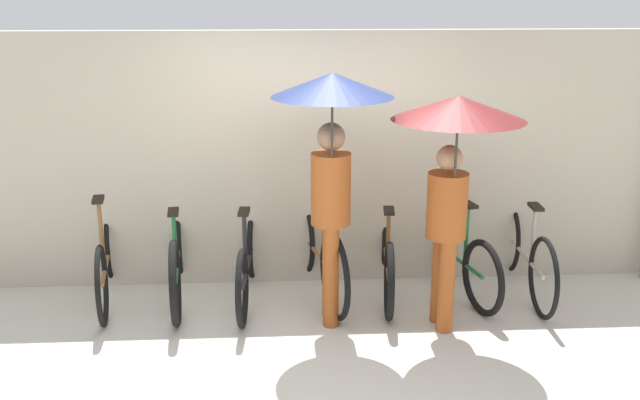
# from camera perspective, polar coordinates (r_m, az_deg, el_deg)

# --- Properties ---
(ground_plane) EXTENTS (30.00, 30.00, 0.00)m
(ground_plane) POSITION_cam_1_polar(r_m,az_deg,el_deg) (5.41, 0.60, -13.18)
(ground_plane) COLOR beige
(back_wall) EXTENTS (11.76, 0.12, 2.33)m
(back_wall) POSITION_cam_1_polar(r_m,az_deg,el_deg) (6.54, -0.36, 3.20)
(back_wall) COLOR #B2A893
(back_wall) RESTS_ON ground
(parked_bicycle_0) EXTENTS (0.45, 1.68, 1.11)m
(parked_bicycle_0) POSITION_cam_1_polar(r_m,az_deg,el_deg) (6.62, -16.74, -4.62)
(parked_bicycle_0) COLOR black
(parked_bicycle_0) RESTS_ON ground
(parked_bicycle_1) EXTENTS (0.44, 1.79, 1.10)m
(parked_bicycle_1) POSITION_cam_1_polar(r_m,az_deg,el_deg) (6.50, -11.34, -4.54)
(parked_bicycle_1) COLOR black
(parked_bicycle_1) RESTS_ON ground
(parked_bicycle_2) EXTENTS (0.44, 1.69, 0.97)m
(parked_bicycle_2) POSITION_cam_1_polar(r_m,az_deg,el_deg) (6.38, -5.80, -4.96)
(parked_bicycle_2) COLOR black
(parked_bicycle_2) RESTS_ON ground
(parked_bicycle_3) EXTENTS (0.56, 1.77, 1.00)m
(parked_bicycle_3) POSITION_cam_1_polar(r_m,az_deg,el_deg) (6.45, -0.20, -4.19)
(parked_bicycle_3) COLOR black
(parked_bicycle_3) RESTS_ON ground
(parked_bicycle_4) EXTENTS (0.44, 1.75, 1.00)m
(parked_bicycle_4) POSITION_cam_1_polar(r_m,az_deg,el_deg) (6.53, 5.34, -4.43)
(parked_bicycle_4) COLOR black
(parked_bicycle_4) RESTS_ON ground
(parked_bicycle_5) EXTENTS (0.56, 1.59, 1.00)m
(parked_bicycle_5) POSITION_cam_1_polar(r_m,az_deg,el_deg) (6.61, 10.78, -4.39)
(parked_bicycle_5) COLOR black
(parked_bicycle_5) RESTS_ON ground
(parked_bicycle_6) EXTENTS (0.44, 1.75, 1.07)m
(parked_bicycle_6) POSITION_cam_1_polar(r_m,az_deg,el_deg) (6.76, 16.03, -4.06)
(parked_bicycle_6) COLOR black
(parked_bicycle_6) RESTS_ON ground
(pedestrian_leading) EXTENTS (0.93, 0.93, 2.09)m
(pedestrian_leading) POSITION_cam_1_polar(r_m,az_deg,el_deg) (5.48, 0.94, 5.19)
(pedestrian_leading) COLOR #9E4C1E
(pedestrian_leading) RESTS_ON ground
(pedestrian_center) EXTENTS (1.00, 1.00, 1.93)m
(pedestrian_center) POSITION_cam_1_polar(r_m,az_deg,el_deg) (5.49, 10.69, 4.07)
(pedestrian_center) COLOR #9E4C1E
(pedestrian_center) RESTS_ON ground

